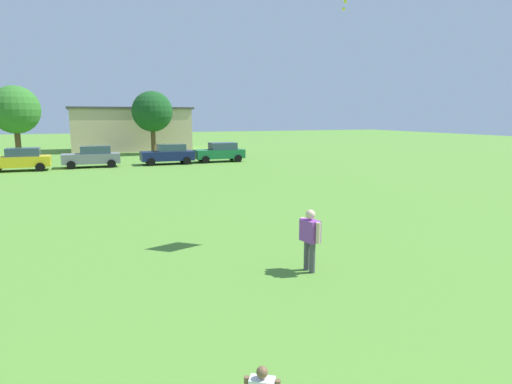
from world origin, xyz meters
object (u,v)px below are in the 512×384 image
parked_car_navy_2 (168,154)px  tree_center (15,110)px  adult_bystander (310,235)px  parked_car_yellow_0 (20,159)px  tree_far_right (152,112)px  parked_car_green_3 (220,152)px  parked_car_gray_1 (92,156)px

parked_car_navy_2 → tree_center: bearing=-35.1°
adult_bystander → parked_car_navy_2: size_ratio=0.38×
parked_car_yellow_0 → tree_far_right: size_ratio=0.66×
tree_center → parked_car_navy_2: bearing=-35.1°
parked_car_green_3 → tree_center: 18.89m
adult_bystander → parked_car_yellow_0: bearing=-169.5°
parked_car_yellow_0 → tree_center: 9.85m
tree_far_right → parked_car_yellow_0: bearing=-135.7°
parked_car_navy_2 → adult_bystander: bearing=87.0°
tree_center → tree_far_right: tree_center is taller
parked_car_green_3 → tree_far_right: 11.56m
parked_car_navy_2 → tree_center: tree_center is taller
adult_bystander → parked_car_green_3: size_ratio=0.38×
parked_car_gray_1 → parked_car_navy_2: same height
tree_center → adult_bystander: bearing=-73.5°
parked_car_gray_1 → tree_far_right: (6.39, 10.50, 3.57)m
parked_car_gray_1 → tree_center: 11.04m
parked_car_green_3 → adult_bystander: bearing=77.7°
parked_car_green_3 → tree_far_right: bearing=-67.5°
adult_bystander → parked_car_green_3: (6.04, 27.73, -0.12)m
parked_car_yellow_0 → parked_car_green_3: bearing=-176.5°
parked_car_gray_1 → parked_car_green_3: size_ratio=1.00×
parked_car_navy_2 → tree_far_right: size_ratio=0.66×
parked_car_yellow_0 → parked_car_gray_1: 5.04m
parked_car_gray_1 → parked_car_navy_2: size_ratio=1.00×
parked_car_green_3 → parked_car_gray_1: bearing=1.8°
adult_bystander → parked_car_green_3: parked_car_green_3 is taller
parked_car_yellow_0 → parked_car_green_3: 15.63m
adult_bystander → tree_far_right: 38.09m
tree_center → parked_car_yellow_0: bearing=-83.4°
parked_car_gray_1 → parked_car_navy_2: bearing=-179.8°
adult_bystander → parked_car_navy_2: 27.45m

